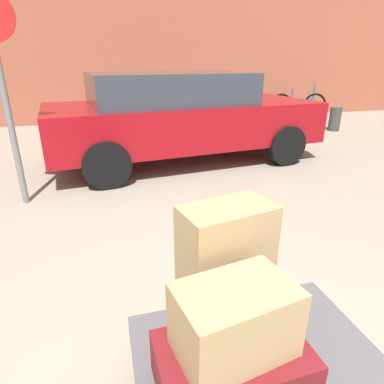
{
  "coord_description": "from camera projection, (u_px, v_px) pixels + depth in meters",
  "views": [
    {
      "loc": [
        -0.57,
        -0.93,
        1.57
      ],
      "look_at": [
        0.0,
        1.2,
        0.69
      ],
      "focal_mm": 30.41,
      "sensor_mm": 36.0,
      "label": 1
    }
  ],
  "objects": [
    {
      "name": "bicycle_leaning",
      "position": [
        298.0,
        106.0,
        9.58
      ],
      "size": [
        1.75,
        0.34,
        0.96
      ],
      "color": "black",
      "rests_on": "ground_plane"
    },
    {
      "name": "no_parking_sign",
      "position": [
        1.0,
        80.0,
        3.39
      ],
      "size": [
        0.5,
        0.07,
        2.25
      ],
      "color": "slate",
      "rests_on": "ground_plane"
    },
    {
      "name": "duffel_bag_tan_topmost_pile",
      "position": [
        235.0,
        320.0,
        1.2
      ],
      "size": [
        0.48,
        0.35,
        0.28
      ],
      "primitive_type": "cube",
      "rotation": [
        0.0,
        0.0,
        0.18
      ],
      "color": "#9E7F56",
      "rests_on": "suitcase_maroon_stacked_top"
    },
    {
      "name": "bollard_kerb_far",
      "position": [
        335.0,
        119.0,
        7.88
      ],
      "size": [
        0.27,
        0.27,
        0.56
      ],
      "primitive_type": "cylinder",
      "color": "#383838",
      "rests_on": "ground_plane"
    },
    {
      "name": "bollard_kerb_near",
      "position": [
        233.0,
        124.0,
        7.24
      ],
      "size": [
        0.27,
        0.27,
        0.56
      ],
      "primitive_type": "cylinder",
      "color": "#383838",
      "rests_on": "ground_plane"
    },
    {
      "name": "luggage_cart",
      "position": [
        262.0,
        375.0,
        1.45
      ],
      "size": [
        1.1,
        0.89,
        0.34
      ],
      "color": "#4C4C51",
      "rests_on": "ground_plane"
    },
    {
      "name": "suitcase_maroon_stacked_top",
      "position": [
        232.0,
        368.0,
        1.29
      ],
      "size": [
        0.6,
        0.39,
        0.21
      ],
      "primitive_type": "cube",
      "rotation": [
        0.0,
        0.0,
        0.04
      ],
      "color": "maroon",
      "rests_on": "luggage_cart"
    },
    {
      "name": "suitcase_tan_front_left",
      "position": [
        225.0,
        269.0,
        1.54
      ],
      "size": [
        0.46,
        0.32,
        0.65
      ],
      "primitive_type": "cube",
      "rotation": [
        0.0,
        0.0,
        0.21
      ],
      "color": "#9E7F56",
      "rests_on": "luggage_cart"
    },
    {
      "name": "parked_car",
      "position": [
        181.0,
        115.0,
        5.3
      ],
      "size": [
        4.48,
        2.32,
        1.42
      ],
      "color": "maroon",
      "rests_on": "ground_plane"
    },
    {
      "name": "bollard_kerb_mid",
      "position": [
        284.0,
        122.0,
        7.55
      ],
      "size": [
        0.27,
        0.27,
        0.56
      ],
      "primitive_type": "cylinder",
      "color": "#383838",
      "rests_on": "ground_plane"
    }
  ]
}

